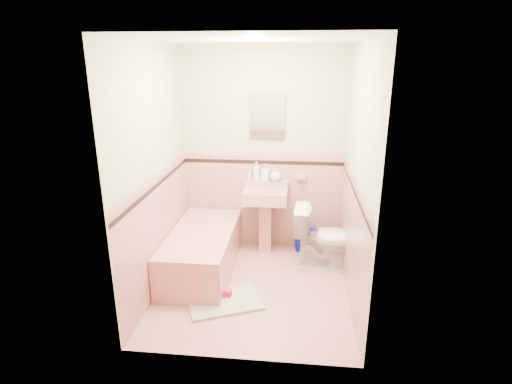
# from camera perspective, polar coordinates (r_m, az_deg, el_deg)

# --- Properties ---
(floor) EXTENTS (2.20, 2.20, 0.00)m
(floor) POSITION_cam_1_polar(r_m,az_deg,el_deg) (4.48, -0.34, -13.28)
(floor) COLOR tan
(floor) RESTS_ON ground
(ceiling) EXTENTS (2.20, 2.20, 0.00)m
(ceiling) POSITION_cam_1_polar(r_m,az_deg,el_deg) (3.83, -0.42, 20.64)
(ceiling) COLOR white
(ceiling) RESTS_ON ground
(wall_back) EXTENTS (2.50, 0.00, 2.50)m
(wall_back) POSITION_cam_1_polar(r_m,az_deg,el_deg) (5.03, 1.02, 5.69)
(wall_back) COLOR beige
(wall_back) RESTS_ON ground
(wall_front) EXTENTS (2.50, 0.00, 2.50)m
(wall_front) POSITION_cam_1_polar(r_m,az_deg,el_deg) (2.94, -2.76, -3.47)
(wall_front) COLOR beige
(wall_front) RESTS_ON ground
(wall_left) EXTENTS (0.00, 2.50, 2.50)m
(wall_left) POSITION_cam_1_polar(r_m,az_deg,el_deg) (4.20, -14.08, 2.64)
(wall_left) COLOR beige
(wall_left) RESTS_ON ground
(wall_right) EXTENTS (0.00, 2.50, 2.50)m
(wall_right) POSITION_cam_1_polar(r_m,az_deg,el_deg) (3.99, 14.05, 1.84)
(wall_right) COLOR beige
(wall_right) RESTS_ON ground
(wainscot_back) EXTENTS (2.00, 0.00, 2.00)m
(wainscot_back) POSITION_cam_1_polar(r_m,az_deg,el_deg) (5.20, 0.97, -1.35)
(wainscot_back) COLOR tan
(wainscot_back) RESTS_ON ground
(wainscot_front) EXTENTS (2.00, 0.00, 2.00)m
(wainscot_front) POSITION_cam_1_polar(r_m,az_deg,el_deg) (3.24, -2.55, -14.14)
(wainscot_front) COLOR tan
(wainscot_front) RESTS_ON ground
(wainscot_left) EXTENTS (0.00, 2.20, 2.20)m
(wainscot_left) POSITION_cam_1_polar(r_m,az_deg,el_deg) (4.41, -13.30, -5.54)
(wainscot_left) COLOR tan
(wainscot_left) RESTS_ON ground
(wainscot_right) EXTENTS (0.00, 2.20, 2.20)m
(wainscot_right) POSITION_cam_1_polar(r_m,az_deg,el_deg) (4.21, 13.22, -6.67)
(wainscot_right) COLOR tan
(wainscot_right) RESTS_ON ground
(accent_back) EXTENTS (2.00, 0.00, 2.00)m
(accent_back) POSITION_cam_1_polar(r_m,az_deg,el_deg) (5.05, 0.99, 4.21)
(accent_back) COLOR black
(accent_back) RESTS_ON ground
(accent_front) EXTENTS (2.00, 0.00, 2.00)m
(accent_front) POSITION_cam_1_polar(r_m,az_deg,el_deg) (3.00, -2.67, -5.65)
(accent_front) COLOR black
(accent_front) RESTS_ON ground
(accent_left) EXTENTS (0.00, 2.20, 2.20)m
(accent_left) POSITION_cam_1_polar(r_m,az_deg,el_deg) (4.23, -13.72, 0.93)
(accent_left) COLOR black
(accent_left) RESTS_ON ground
(accent_right) EXTENTS (0.00, 2.20, 2.20)m
(accent_right) POSITION_cam_1_polar(r_m,az_deg,el_deg) (4.03, 13.66, 0.08)
(accent_right) COLOR black
(accent_right) RESTS_ON ground
(cap_back) EXTENTS (2.00, 0.00, 2.00)m
(cap_back) POSITION_cam_1_polar(r_m,az_deg,el_deg) (5.02, 1.00, 5.31)
(cap_back) COLOR tan
(cap_back) RESTS_ON ground
(cap_front) EXTENTS (2.00, 0.00, 2.00)m
(cap_front) POSITION_cam_1_polar(r_m,az_deg,el_deg) (2.96, -2.70, -3.88)
(cap_front) COLOR tan
(cap_front) RESTS_ON ground
(cap_left) EXTENTS (0.00, 2.20, 2.20)m
(cap_left) POSITION_cam_1_polar(r_m,az_deg,el_deg) (4.20, -13.82, 2.24)
(cap_left) COLOR tan
(cap_left) RESTS_ON ground
(cap_right) EXTENTS (0.00, 2.20, 2.20)m
(cap_right) POSITION_cam_1_polar(r_m,az_deg,el_deg) (4.00, 13.76, 1.44)
(cap_right) COLOR tan
(cap_right) RESTS_ON ground
(bathtub) EXTENTS (0.70, 1.50, 0.45)m
(bathtub) POSITION_cam_1_polar(r_m,az_deg,el_deg) (4.75, -7.56, -8.37)
(bathtub) COLOR tan
(bathtub) RESTS_ON floor
(tub_faucet) EXTENTS (0.04, 0.12, 0.04)m
(tub_faucet) POSITION_cam_1_polar(r_m,az_deg,el_deg) (5.25, -5.94, -0.93)
(tub_faucet) COLOR silver
(tub_faucet) RESTS_ON wall_back
(sink) EXTENTS (0.53, 0.48, 0.84)m
(sink) POSITION_cam_1_polar(r_m,az_deg,el_deg) (5.05, 1.29, -4.17)
(sink) COLOR tan
(sink) RESTS_ON floor
(sink_faucet) EXTENTS (0.02, 0.02, 0.10)m
(sink_faucet) POSITION_cam_1_polar(r_m,az_deg,el_deg) (5.01, 1.47, 2.08)
(sink_faucet) COLOR silver
(sink_faucet) RESTS_ON sink
(medicine_cabinet) EXTENTS (0.43, 0.04, 0.53)m
(medicine_cabinet) POSITION_cam_1_polar(r_m,az_deg,el_deg) (4.92, 1.60, 10.73)
(medicine_cabinet) COLOR white
(medicine_cabinet) RESTS_ON wall_back
(soap_dish) EXTENTS (0.13, 0.08, 0.04)m
(soap_dish) POSITION_cam_1_polar(r_m,az_deg,el_deg) (5.05, 6.28, 2.12)
(soap_dish) COLOR tan
(soap_dish) RESTS_ON wall_back
(soap_bottle_left) EXTENTS (0.11, 0.11, 0.24)m
(soap_bottle_left) POSITION_cam_1_polar(r_m,az_deg,el_deg) (5.04, 0.07, 2.92)
(soap_bottle_left) COLOR #B2B2B2
(soap_bottle_left) RESTS_ON sink
(soap_bottle_mid) EXTENTS (0.12, 0.12, 0.22)m
(soap_bottle_mid) POSITION_cam_1_polar(r_m,az_deg,el_deg) (5.03, 1.33, 2.77)
(soap_bottle_mid) COLOR #B2B2B2
(soap_bottle_mid) RESTS_ON sink
(soap_bottle_right) EXTENTS (0.16, 0.16, 0.17)m
(soap_bottle_right) POSITION_cam_1_polar(r_m,az_deg,el_deg) (5.03, 2.74, 2.47)
(soap_bottle_right) COLOR #B2B2B2
(soap_bottle_right) RESTS_ON sink
(tube) EXTENTS (0.05, 0.05, 0.12)m
(tube) POSITION_cam_1_polar(r_m,az_deg,el_deg) (5.07, -0.92, 2.31)
(tube) COLOR white
(tube) RESTS_ON sink
(toilet) EXTENTS (0.76, 0.47, 0.75)m
(toilet) POSITION_cam_1_polar(r_m,az_deg,el_deg) (4.78, 9.80, -6.34)
(toilet) COLOR white
(toilet) RESTS_ON floor
(bucket) EXTENTS (0.30, 0.30, 0.28)m
(bucket) POSITION_cam_1_polar(r_m,az_deg,el_deg) (5.26, 6.79, -6.70)
(bucket) COLOR #030F96
(bucket) RESTS_ON floor
(bath_mat) EXTENTS (0.84, 0.72, 0.03)m
(bath_mat) POSITION_cam_1_polar(r_m,az_deg,el_deg) (4.23, -4.43, -15.12)
(bath_mat) COLOR gray
(bath_mat) RESTS_ON floor
(shoe) EXTENTS (0.17, 0.09, 0.07)m
(shoe) POSITION_cam_1_polar(r_m,az_deg,el_deg) (4.29, -4.60, -13.88)
(shoe) COLOR #BF1E59
(shoe) RESTS_ON bath_mat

